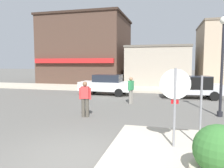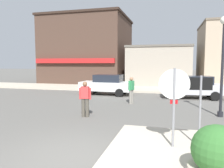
% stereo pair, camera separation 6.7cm
% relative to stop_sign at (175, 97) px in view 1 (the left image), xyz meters
% --- Properties ---
extents(ground_plane, '(160.00, 160.00, 0.00)m').
position_rel_stop_sign_xyz_m(ground_plane, '(-2.52, -1.12, -1.52)').
color(ground_plane, '#5B5954').
extents(kerb_far, '(80.00, 4.00, 0.15)m').
position_rel_stop_sign_xyz_m(kerb_far, '(-2.52, 13.77, -1.44)').
color(kerb_far, '#B7AD99').
rests_on(kerb_far, ground).
extents(stop_sign, '(0.82, 0.12, 2.30)m').
position_rel_stop_sign_xyz_m(stop_sign, '(0.00, 0.00, 0.00)').
color(stop_sign, gray).
rests_on(stop_sign, ground).
extents(one_way_sign, '(0.60, 0.09, 2.10)m').
position_rel_stop_sign_xyz_m(one_way_sign, '(0.69, 0.18, -0.19)').
color(one_way_sign, gray).
rests_on(one_way_sign, ground).
extents(planter, '(1.10, 1.10, 1.23)m').
position_rel_stop_sign_xyz_m(planter, '(0.82, -1.48, -0.96)').
color(planter, '#ADA38E').
rests_on(planter, ground).
extents(lamp_post, '(0.36, 0.36, 4.54)m').
position_rel_stop_sign_xyz_m(lamp_post, '(2.12, 4.68, 1.44)').
color(lamp_post, black).
rests_on(lamp_post, ground).
extents(parked_car_nearest, '(4.02, 1.93, 1.56)m').
position_rel_stop_sign_xyz_m(parked_car_nearest, '(-4.85, 10.10, -0.71)').
color(parked_car_nearest, white).
rests_on(parked_car_nearest, ground).
extents(parked_car_second, '(4.13, 2.13, 1.56)m').
position_rel_stop_sign_xyz_m(parked_car_second, '(1.46, 9.97, -0.71)').
color(parked_car_second, '#B7B7BC').
rests_on(parked_car_second, ground).
extents(pedestrian_crossing_near, '(0.32, 0.55, 1.61)m').
position_rel_stop_sign_xyz_m(pedestrian_crossing_near, '(-2.36, 6.79, -0.65)').
color(pedestrian_crossing_near, gray).
rests_on(pedestrian_crossing_near, ground).
extents(pedestrian_crossing_far, '(0.56, 0.27, 1.61)m').
position_rel_stop_sign_xyz_m(pedestrian_crossing_far, '(-3.80, 3.04, -0.65)').
color(pedestrian_crossing_far, '#4C473D').
rests_on(pedestrian_crossing_far, ground).
extents(building_corner_shop, '(9.85, 8.84, 8.04)m').
position_rel_stop_sign_xyz_m(building_corner_shop, '(-10.18, 19.94, 2.51)').
color(building_corner_shop, '#473328').
rests_on(building_corner_shop, ground).
extents(building_storefront_left_near, '(6.62, 8.02, 4.24)m').
position_rel_stop_sign_xyz_m(building_storefront_left_near, '(-1.36, 19.61, 0.61)').
color(building_storefront_left_near, '#9E9384').
rests_on(building_storefront_left_near, ground).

